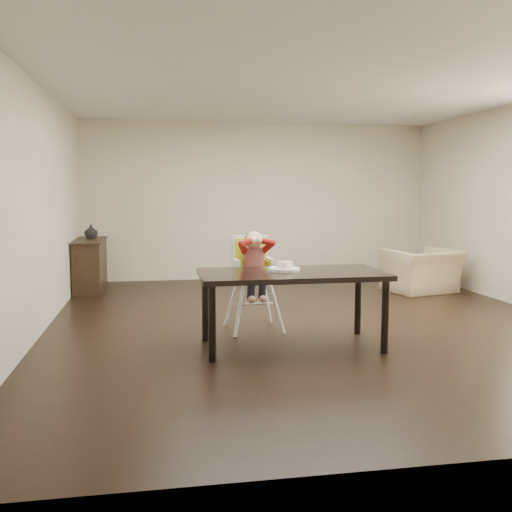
{
  "coord_description": "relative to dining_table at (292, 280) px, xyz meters",
  "views": [
    {
      "loc": [
        -1.75,
        -6.33,
        1.54
      ],
      "look_at": [
        -0.71,
        -0.35,
        0.84
      ],
      "focal_mm": 40.0,
      "sensor_mm": 36.0,
      "label": 1
    }
  ],
  "objects": [
    {
      "name": "high_chair",
      "position": [
        -0.25,
        0.78,
        0.1
      ],
      "size": [
        0.49,
        0.49,
        1.1
      ],
      "rotation": [
        0.0,
        0.0,
        0.07
      ],
      "color": "white",
      "rests_on": "ground"
    },
    {
      "name": "dining_table",
      "position": [
        0.0,
        0.0,
        0.0
      ],
      "size": [
        1.8,
        0.9,
        0.75
      ],
      "color": "black",
      "rests_on": "ground"
    },
    {
      "name": "vase",
      "position": [
        -2.32,
        3.92,
        0.22
      ],
      "size": [
        0.27,
        0.27,
        0.21
      ],
      "primitive_type": "imported",
      "rotation": [
        0.0,
        0.0,
        0.32
      ],
      "color": "#99999E",
      "rests_on": "sideboard"
    },
    {
      "name": "room_walls",
      "position": [
        0.46,
        0.97,
        1.18
      ],
      "size": [
        6.02,
        7.02,
        2.71
      ],
      "color": "beige",
      "rests_on": "ground"
    },
    {
      "name": "armchair",
      "position": [
        2.66,
        2.65,
        -0.23
      ],
      "size": [
        1.12,
        0.85,
        0.87
      ],
      "primitive_type": "imported",
      "rotation": [
        0.0,
        0.0,
        3.36
      ],
      "color": "tan",
      "rests_on": "ground"
    },
    {
      "name": "sideboard",
      "position": [
        -2.32,
        3.67,
        -0.27
      ],
      "size": [
        0.44,
        1.26,
        0.79
      ],
      "color": "black",
      "rests_on": "ground"
    },
    {
      "name": "plate",
      "position": [
        -0.05,
        0.08,
        0.11
      ],
      "size": [
        0.42,
        0.42,
        0.09
      ],
      "rotation": [
        0.0,
        0.0,
        0.43
      ],
      "color": "white",
      "rests_on": "dining_table"
    },
    {
      "name": "ground",
      "position": [
        0.46,
        0.97,
        -0.67
      ],
      "size": [
        7.0,
        7.0,
        0.0
      ],
      "primitive_type": "plane",
      "color": "black",
      "rests_on": "ground"
    }
  ]
}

